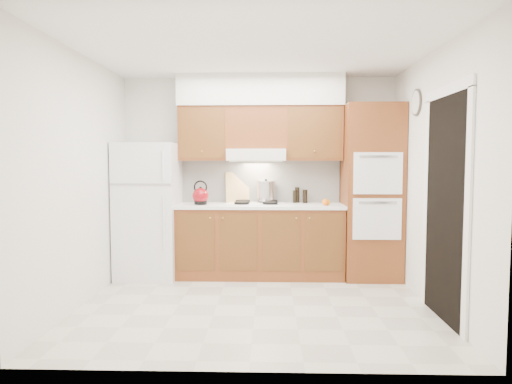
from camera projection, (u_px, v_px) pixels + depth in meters
floor at (255, 305)px, 4.74m from camera, size 3.60×3.60×0.00m
ceiling at (255, 51)px, 4.56m from camera, size 3.60×3.60×0.00m
wall_back at (259, 175)px, 6.14m from camera, size 3.60×0.02×2.60m
wall_left at (81, 180)px, 4.70m from camera, size 0.02×3.00×2.60m
wall_right at (433, 181)px, 4.60m from camera, size 0.02×3.00×2.60m
fridge at (149, 211)px, 5.86m from camera, size 0.75×0.72×1.72m
base_cabinets at (260, 242)px, 5.90m from camera, size 2.11×0.60×0.90m
countertop at (260, 206)px, 5.86m from camera, size 2.13×0.62×0.04m
backsplash at (261, 181)px, 6.13m from camera, size 2.11×0.03×0.56m
oven_cabinet at (371, 192)px, 5.79m from camera, size 0.70×0.65×2.20m
upper_cab_left at (204, 134)px, 5.96m from camera, size 0.63×0.33×0.70m
upper_cab_right at (313, 134)px, 5.92m from camera, size 0.73×0.33×0.70m
range_hood at (256, 155)px, 5.90m from camera, size 0.75×0.45×0.15m
upper_cab_over_hood at (257, 128)px, 5.94m from camera, size 0.75×0.33×0.55m
soffit at (260, 91)px, 5.89m from camera, size 2.13×0.36×0.40m
cooktop at (256, 204)px, 5.88m from camera, size 0.74×0.50×0.01m
doorway at (445, 209)px, 4.26m from camera, size 0.02×0.90×2.10m
wall_clock at (416, 102)px, 5.09m from camera, size 0.02×0.30×0.30m
kettle at (201, 196)px, 5.80m from camera, size 0.23×0.23×0.20m
cutting_board at (237, 188)px, 6.11m from camera, size 0.33×0.16×0.41m
stock_pot at (266, 191)px, 6.02m from camera, size 0.31×0.31×0.25m
condiment_a at (297, 195)px, 6.09m from camera, size 0.07×0.07×0.20m
condiment_b at (295, 197)px, 6.07m from camera, size 0.06×0.06×0.17m
condiment_c at (305, 196)px, 6.01m from camera, size 0.07×0.07×0.18m
orange_near at (325, 202)px, 5.71m from camera, size 0.09×0.09×0.08m
orange_far at (327, 202)px, 5.73m from camera, size 0.09×0.09×0.07m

